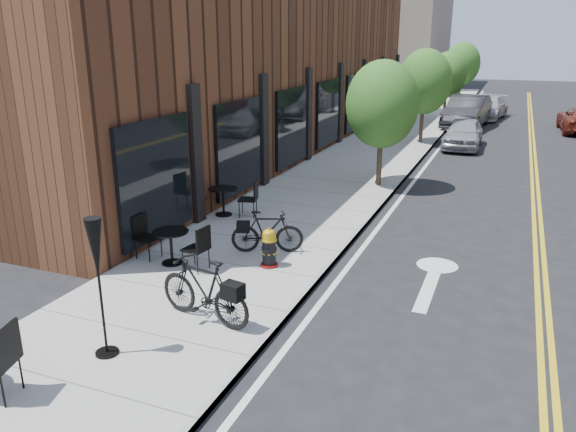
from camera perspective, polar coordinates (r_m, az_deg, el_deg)
The scene contains 17 objects.
ground at distance 9.67m, azimuth 0.19°, elevation -10.33°, with size 120.00×120.00×0.00m, color black.
sidewalk_near at distance 19.18m, azimuth 5.75°, elevation 4.13°, with size 4.00×70.00×0.12m, color #9E9B93.
building_near at distance 23.98m, azimuth -1.89°, elevation 15.24°, with size 5.00×28.00×7.00m, color #3F2214.
bg_building_left at distance 57.03m, azimuth 11.22°, elevation 17.90°, with size 8.00×14.00×10.00m, color #726656.
tree_near_a at distance 17.44m, azimuth 9.55°, elevation 11.12°, with size 2.20×2.20×3.81m.
tree_near_b at distance 25.27m, azimuth 13.71°, elevation 13.11°, with size 2.30×2.30×3.98m.
tree_near_c at distance 33.20m, azimuth 15.87°, elevation 13.63°, with size 2.10×2.10×3.67m.
tree_near_d at distance 41.13m, azimuth 17.26°, elevation 14.55°, with size 2.40×2.40×4.11m.
fire_hydrant at distance 11.28m, azimuth -1.93°, elevation -3.28°, with size 0.46×0.46×0.81m.
bicycle_left at distance 9.20m, azimuth -8.54°, elevation -7.41°, with size 0.51×1.82×1.09m, color black.
bicycle_right at distance 11.97m, azimuth -2.12°, elevation -1.60°, with size 0.44×1.55×0.93m, color black.
bistro_set_b at distance 11.61m, azimuth -11.80°, elevation -2.63°, with size 1.73×0.82×0.91m.
bistro_set_c at distance 14.57m, azimuth -6.60°, elevation 1.89°, with size 1.79×0.91×0.94m.
patio_umbrella at distance 8.23m, azimuth -18.87°, elevation -4.11°, with size 0.34×0.34×2.09m.
parked_car_a at distance 25.22m, azimuth 17.37°, elevation 8.03°, with size 1.50×3.72×1.27m, color #999BA0.
parked_car_b at distance 31.18m, azimuth 17.74°, elevation 10.08°, with size 1.75×5.03×1.66m, color black.
parked_car_c at distance 35.01m, azimuth 19.59°, elevation 10.34°, with size 1.78×4.38×1.27m, color #A9A8AD.
Camera 1 is at (3.16, -7.92, 4.55)m, focal length 35.00 mm.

